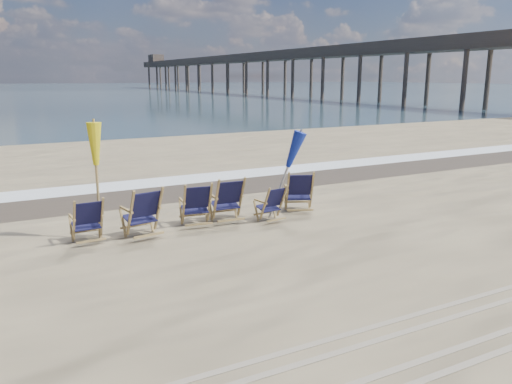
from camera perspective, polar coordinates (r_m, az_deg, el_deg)
ocean at (r=135.01m, az=-25.86°, el=10.43°), size 400.00×400.00×0.00m
surf_foam at (r=16.23m, az=-9.96°, el=1.25°), size 200.00×1.40×0.01m
wet_sand_strip at (r=14.84m, az=-8.20°, el=0.20°), size 200.00×2.60×0.00m
tire_tracks at (r=7.05m, az=19.82°, el=-15.45°), size 80.00×1.30×0.01m
beach_chair_0 at (r=10.51m, az=-17.17°, el=-2.94°), size 0.66×0.73×0.97m
beach_chair_1 at (r=10.58m, az=-11.03°, el=-2.10°), size 0.83×0.90×1.11m
beach_chair_2 at (r=11.13m, az=-5.29°, el=-1.34°), size 0.76×0.83×1.04m
beach_chair_3 at (r=11.42m, az=-1.67°, el=-0.77°), size 0.75×0.83×1.09m
beach_chair_4 at (r=11.54m, az=3.04°, el=-1.18°), size 0.64×0.70×0.88m
beach_chair_5 at (r=12.24m, az=6.41°, el=0.05°), size 0.94×0.98×1.07m
umbrella_yellow at (r=10.48m, az=-17.94°, el=4.52°), size 0.30×0.30×2.37m
umbrella_blue at (r=11.54m, az=3.18°, el=4.75°), size 0.30×0.30×2.13m
fishing_pier at (r=91.48m, az=0.44°, el=13.96°), size 4.40×140.00×9.30m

